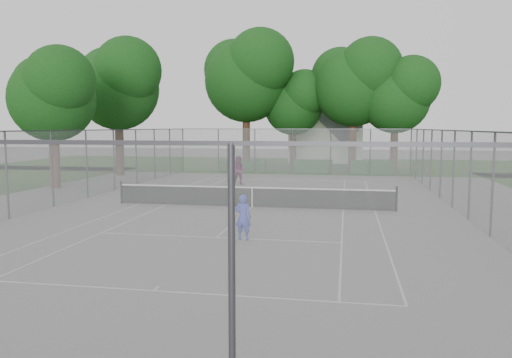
% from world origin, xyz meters
% --- Properties ---
extents(ground, '(120.00, 120.00, 0.00)m').
position_xyz_m(ground, '(0.00, 0.00, 0.00)').
color(ground, slate).
rests_on(ground, ground).
extents(grass_far, '(60.00, 20.00, 0.00)m').
position_xyz_m(grass_far, '(0.00, 26.00, 0.00)').
color(grass_far, '#204513').
rests_on(grass_far, ground).
extents(court_markings, '(11.03, 23.83, 0.01)m').
position_xyz_m(court_markings, '(0.00, 0.00, 0.01)').
color(court_markings, beige).
rests_on(court_markings, ground).
extents(tennis_net, '(12.87, 0.10, 1.10)m').
position_xyz_m(tennis_net, '(0.00, 0.00, 0.51)').
color(tennis_net, black).
rests_on(tennis_net, ground).
extents(perimeter_fence, '(18.08, 34.08, 3.52)m').
position_xyz_m(perimeter_fence, '(0.00, 0.00, 1.81)').
color(perimeter_fence, '#38383D').
rests_on(perimeter_fence, ground).
extents(tree_far_left, '(8.42, 7.69, 12.11)m').
position_xyz_m(tree_far_left, '(-4.56, 21.73, 8.32)').
color(tree_far_left, '#3D2216').
rests_on(tree_far_left, ground).
extents(tree_far_midleft, '(6.05, 5.52, 8.70)m').
position_xyz_m(tree_far_midleft, '(-0.51, 22.95, 5.97)').
color(tree_far_midleft, '#3D2216').
rests_on(tree_far_midleft, ground).
extents(tree_far_midright, '(7.66, 7.00, 11.01)m').
position_xyz_m(tree_far_midright, '(4.79, 21.37, 7.57)').
color(tree_far_midright, '#3D2216').
rests_on(tree_far_midright, ground).
extents(tree_far_right, '(6.51, 5.94, 9.35)m').
position_xyz_m(tree_far_right, '(8.17, 20.55, 6.42)').
color(tree_far_right, '#3D2216').
rests_on(tree_far_right, ground).
extents(tree_side_back, '(7.10, 6.49, 10.21)m').
position_xyz_m(tree_side_back, '(-12.73, 13.31, 7.02)').
color(tree_side_back, '#3D2216').
rests_on(tree_side_back, ground).
extents(tree_side_front, '(5.81, 5.30, 8.35)m').
position_xyz_m(tree_side_front, '(-13.03, 5.12, 5.73)').
color(tree_side_front, '#3D2216').
rests_on(tree_side_front, ground).
extents(hedge_left, '(3.70, 1.11, 0.92)m').
position_xyz_m(hedge_left, '(-4.15, 18.10, 0.46)').
color(hedge_left, '#174817').
rests_on(hedge_left, ground).
extents(hedge_mid, '(3.20, 0.91, 1.00)m').
position_xyz_m(hedge_mid, '(1.52, 18.28, 0.50)').
color(hedge_mid, '#174817').
rests_on(hedge_mid, ground).
extents(hedge_right, '(3.32, 1.22, 0.99)m').
position_xyz_m(hedge_right, '(6.25, 18.26, 0.50)').
color(hedge_right, '#174817').
rests_on(hedge_right, ground).
extents(house, '(7.37, 5.72, 9.18)m').
position_xyz_m(house, '(2.08, 30.65, 3.70)').
color(house, beige).
rests_on(house, ground).
extents(girl_player, '(0.59, 0.43, 1.50)m').
position_xyz_m(girl_player, '(0.94, -6.52, 0.75)').
color(girl_player, '#3443C4').
rests_on(girl_player, ground).
extents(woman_player, '(1.00, 0.84, 1.82)m').
position_xyz_m(woman_player, '(-2.47, 8.67, 0.91)').
color(woman_player, '#6D2456').
rests_on(woman_player, ground).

